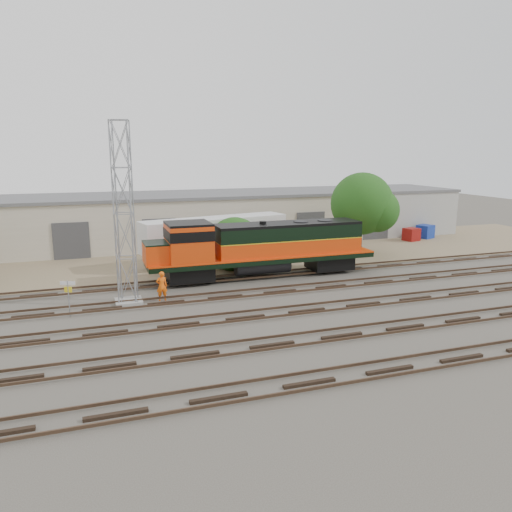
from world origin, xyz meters
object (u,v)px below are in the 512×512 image
object	(u,v)px
locomotive	(259,247)
semi_trailer	(218,234)
signal_tower	(124,217)
worker	(162,286)

from	to	relation	value
locomotive	semi_trailer	world-z (taller)	locomotive
signal_tower	semi_trailer	size ratio (longest dim) A/B	0.86
locomotive	worker	xyz separation A→B (m)	(-8.12, -3.71, -1.48)
locomotive	semi_trailer	xyz separation A→B (m)	(-1.63, 6.15, 0.07)
signal_tower	semi_trailer	xyz separation A→B (m)	(8.65, 9.64, -3.10)
signal_tower	worker	bearing A→B (deg)	-5.88
worker	semi_trailer	world-z (taller)	semi_trailer
locomotive	signal_tower	world-z (taller)	signal_tower
worker	semi_trailer	distance (m)	11.91
signal_tower	worker	distance (m)	5.14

